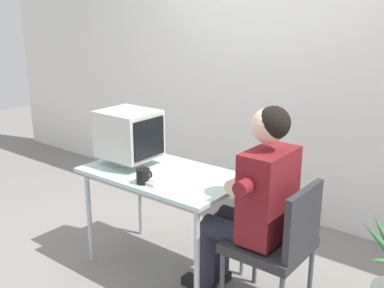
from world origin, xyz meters
TOP-DOWN VIEW (x-y plane):
  - ground_plane at (0.00, 0.00)m, footprint 12.00×12.00m
  - wall_back at (0.30, 1.40)m, footprint 8.00×0.10m
  - desk at (0.00, 0.00)m, footprint 1.12×0.65m
  - crt_monitor at (-0.31, -0.01)m, footprint 0.40×0.34m
  - keyboard at (0.06, -0.04)m, footprint 0.17×0.44m
  - office_chair at (0.88, 0.03)m, footprint 0.46×0.46m
  - person_seated at (0.70, 0.03)m, footprint 0.67×0.59m
  - desk_mug at (0.04, -0.23)m, footprint 0.09×0.10m

SIDE VIEW (x-z plane):
  - ground_plane at x=0.00m, z-range 0.00..0.00m
  - office_chair at x=0.88m, z-range 0.07..0.93m
  - desk at x=0.00m, z-range 0.30..1.04m
  - person_seated at x=0.70m, z-range 0.07..1.38m
  - keyboard at x=0.06m, z-range 0.74..0.77m
  - desk_mug at x=0.04m, z-range 0.74..0.84m
  - crt_monitor at x=-0.31m, z-range 0.77..1.16m
  - wall_back at x=0.30m, z-range 0.00..3.00m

